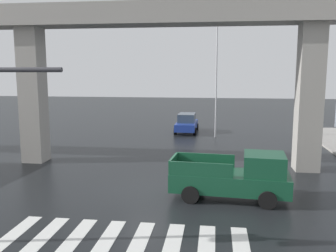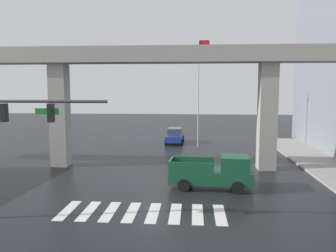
{
  "view_description": "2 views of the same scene",
  "coord_description": "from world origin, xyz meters",
  "views": [
    {
      "loc": [
        2.94,
        -16.45,
        5.57
      ],
      "look_at": [
        0.73,
        0.52,
        2.98
      ],
      "focal_mm": 39.02,
      "sensor_mm": 36.0,
      "label": 1
    },
    {
      "loc": [
        2.52,
        -21.33,
        6.17
      ],
      "look_at": [
        0.68,
        2.56,
        3.5
      ],
      "focal_mm": 35.92,
      "sensor_mm": 36.0,
      "label": 2
    }
  ],
  "objects": [
    {
      "name": "elevated_overpass",
      "position": [
        0.0,
        4.52,
        8.01
      ],
      "size": [
        58.38,
        2.14,
        9.33
      ],
      "color": "#9E9991",
      "rests_on": "ground"
    },
    {
      "name": "pickup_truck",
      "position": [
        3.92,
        -0.85,
        0.99
      ],
      "size": [
        5.24,
        2.39,
        2.08
      ],
      "color": "#14472D",
      "rests_on": "ground"
    },
    {
      "name": "flagpole",
      "position": [
        3.07,
        14.25,
        6.47
      ],
      "size": [
        1.16,
        0.12,
        11.29
      ],
      "color": "silver",
      "rests_on": "ground"
    },
    {
      "name": "crosswalk_stripes",
      "position": [
        0.0,
        -5.26,
        0.01
      ],
      "size": [
        8.25,
        2.8,
        0.01
      ],
      "color": "silver",
      "rests_on": "ground"
    },
    {
      "name": "ground_plane",
      "position": [
        0.0,
        0.0,
        0.0
      ],
      "size": [
        120.0,
        120.0,
        0.0
      ],
      "primitive_type": "plane",
      "color": "black"
    },
    {
      "name": "sedan_blue",
      "position": [
        0.38,
        16.46,
        0.85
      ],
      "size": [
        2.03,
        4.33,
        1.72
      ],
      "color": "#1E3899",
      "rests_on": "ground"
    }
  ]
}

